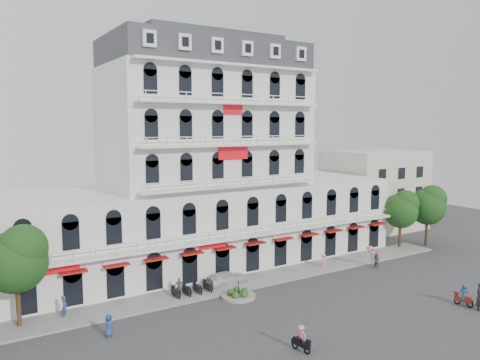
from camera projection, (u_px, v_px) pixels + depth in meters
name	position (u px, v px, depth m)	size (l,w,h in m)	color
ground	(305.00, 313.00, 39.62)	(120.00, 120.00, 0.00)	#38383A
sidewalk	(248.00, 282.00, 47.21)	(53.00, 4.00, 0.16)	gray
main_building	(206.00, 177.00, 53.67)	(45.00, 15.00, 25.80)	silver
flank_building_east	(374.00, 190.00, 71.51)	(14.00, 10.00, 12.00)	beige
traffic_island	(238.00, 295.00, 43.09)	(3.20, 3.20, 1.60)	gray
parked_scooter_row	(192.00, 295.00, 43.73)	(4.40, 1.80, 1.10)	black
tree_west_inner	(17.00, 257.00, 36.01)	(4.76, 4.76, 8.25)	#382314
tree_east_inner	(401.00, 208.00, 60.03)	(4.40, 4.37, 7.57)	#382314
tree_east_outer	(428.00, 204.00, 61.24)	(4.65, 4.65, 8.05)	#382314
parked_car	(227.00, 278.00, 46.45)	(1.70, 4.21, 1.44)	silver
rider_east	(464.00, 295.00, 41.00)	(0.61, 1.69, 1.98)	maroon
rider_northeast	(479.00, 296.00, 40.43)	(1.51, 1.08, 2.28)	black
rider_center	(301.00, 338.00, 32.73)	(0.70, 1.69, 1.93)	black
pedestrian_left	(109.00, 325.00, 35.11)	(0.83, 0.54, 1.70)	navy
pedestrian_mid	(179.00, 286.00, 43.71)	(0.97, 0.40, 1.65)	slate
pedestrian_right	(323.00, 261.00, 51.91)	(1.06, 0.61, 1.64)	pink
pedestrian_far	(64.00, 307.00, 38.32)	(0.70, 0.46, 1.93)	navy
balloon_vendor	(375.00, 257.00, 51.83)	(1.34, 1.28, 2.45)	#57565E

